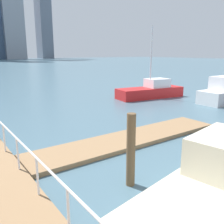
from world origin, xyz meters
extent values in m
plane|color=#476675|center=(0.00, 20.00, 0.00)|extent=(300.00, 300.00, 0.00)
cube|color=#93704C|center=(1.82, 9.34, 0.09)|extent=(10.63, 2.00, 0.18)
cylinder|color=white|center=(-3.15, 4.93, 0.93)|extent=(0.06, 0.06, 1.05)
cylinder|color=white|center=(-3.15, 6.74, 0.93)|extent=(0.06, 0.06, 1.05)
cylinder|color=white|center=(-3.15, 8.55, 0.93)|extent=(0.06, 0.06, 1.05)
cylinder|color=white|center=(-3.15, 10.36, 0.93)|extent=(0.06, 0.06, 1.05)
cylinder|color=white|center=(-3.15, 6.74, 1.45)|extent=(0.06, 25.30, 0.06)
cylinder|color=brown|center=(-0.42, 6.26, 1.15)|extent=(0.27, 0.27, 2.31)
cube|color=red|center=(10.89, 17.11, 0.45)|extent=(6.48, 2.79, 0.91)
cube|color=white|center=(11.66, 17.00, 1.30)|extent=(2.17, 1.82, 0.78)
cylinder|color=silver|center=(10.89, 17.11, 3.60)|extent=(0.12, 0.12, 5.38)
cube|color=beige|center=(0.66, 3.95, 0.49)|extent=(6.92, 3.11, 0.98)
cube|color=white|center=(14.04, 11.86, 1.61)|extent=(2.05, 1.61, 1.08)
cube|color=slate|center=(56.60, 161.91, 26.71)|extent=(8.16, 14.12, 53.42)
camera|label=1|loc=(-4.99, 0.86, 4.05)|focal=39.87mm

